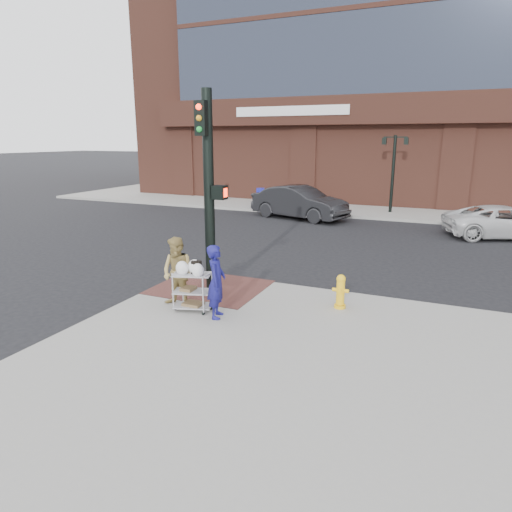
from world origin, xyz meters
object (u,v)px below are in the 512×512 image
at_px(lamp_post, 393,165).
at_px(utility_cart, 193,288).
at_px(minivan_white, 505,222).
at_px(sedan_dark, 299,202).
at_px(fire_hydrant, 341,291).
at_px(pedestrian_tan, 178,272).
at_px(traffic_signal_pole, 209,187).
at_px(woman_blue, 216,282).

distance_m(lamp_post, utility_cart, 16.95).
relative_size(lamp_post, minivan_white, 0.84).
height_order(sedan_dark, fire_hydrant, sedan_dark).
bearing_deg(minivan_white, sedan_dark, 63.29).
height_order(pedestrian_tan, minivan_white, pedestrian_tan).
bearing_deg(traffic_signal_pole, woman_blue, -57.36).
bearing_deg(fire_hydrant, woman_blue, -145.13).
distance_m(traffic_signal_pole, minivan_white, 13.62).
distance_m(sedan_dark, minivan_white, 9.30).
bearing_deg(sedan_dark, woman_blue, -152.69).
xyz_separation_m(lamp_post, pedestrian_tan, (-2.59, -16.61, -1.64)).
bearing_deg(pedestrian_tan, utility_cart, -6.94).
xyz_separation_m(traffic_signal_pole, fire_hydrant, (3.40, 0.02, -2.27)).
distance_m(lamp_post, fire_hydrant, 15.37).
bearing_deg(fire_hydrant, utility_cart, -154.02).
bearing_deg(utility_cart, lamp_post, 82.68).
distance_m(traffic_signal_pole, pedestrian_tan, 2.31).
distance_m(sedan_dark, fire_hydrant, 13.10).
relative_size(traffic_signal_pole, utility_cart, 4.24).
bearing_deg(minivan_white, lamp_post, 30.75).
distance_m(lamp_post, minivan_white, 6.88).
relative_size(minivan_white, utility_cart, 4.03).
xyz_separation_m(woman_blue, utility_cart, (-0.71, 0.15, -0.29)).
bearing_deg(woman_blue, lamp_post, -22.84).
xyz_separation_m(traffic_signal_pole, minivan_white, (7.61, 11.09, -2.17)).
relative_size(pedestrian_tan, fire_hydrant, 2.04).
bearing_deg(lamp_post, minivan_white, -38.90).
relative_size(pedestrian_tan, sedan_dark, 0.33).
relative_size(lamp_post, fire_hydrant, 4.94).
distance_m(woman_blue, sedan_dark, 14.00).
bearing_deg(utility_cart, woman_blue, -12.04).
bearing_deg(woman_blue, minivan_white, -45.29).
height_order(pedestrian_tan, fire_hydrant, pedestrian_tan).
bearing_deg(utility_cart, fire_hydrant, 25.98).
distance_m(sedan_dark, utility_cart, 13.73).
bearing_deg(sedan_dark, utility_cart, -155.47).
bearing_deg(minivan_white, utility_cart, 129.56).
distance_m(minivan_white, utility_cart, 14.52).
bearing_deg(pedestrian_tan, minivan_white, 63.16).
bearing_deg(lamp_post, utility_cart, -97.32).
bearing_deg(fire_hydrant, pedestrian_tan, -158.23).
xyz_separation_m(traffic_signal_pole, utility_cart, (0.33, -1.47, -2.15)).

